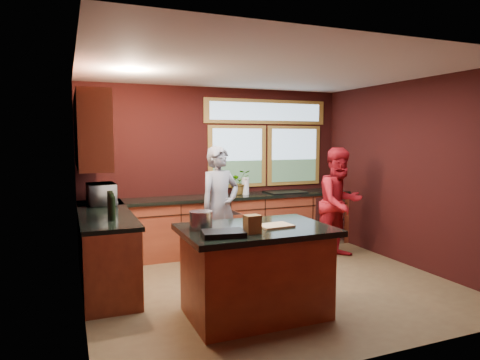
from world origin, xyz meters
TOP-DOWN VIEW (x-y plane):
  - floor at (0.00, 0.00)m, footprint 4.50×4.50m
  - room_shell at (-0.60, 0.32)m, footprint 4.52×4.02m
  - back_counter at (0.20, 1.70)m, footprint 4.50×0.64m
  - left_counter at (-1.95, 0.85)m, footprint 0.64×2.30m
  - island at (-0.56, -0.80)m, footprint 1.55×1.05m
  - person_grey at (-0.34, 0.93)m, footprint 0.73×0.58m
  - person_red at (1.55, 0.70)m, footprint 0.90×0.73m
  - microwave at (-1.92, 1.49)m, footprint 0.40×0.57m
  - potted_plant at (0.28, 1.75)m, footprint 0.37×0.32m
  - paper_towel at (0.38, 1.70)m, footprint 0.12×0.12m
  - cutting_board at (-0.36, -0.85)m, footprint 0.37×0.28m
  - stock_pot at (-1.11, -0.65)m, footprint 0.24×0.24m
  - paper_bag at (-0.71, -1.05)m, footprint 0.16×0.13m
  - black_tray at (-1.01, -1.05)m, footprint 0.44×0.34m

SIDE VIEW (x-z plane):
  - floor at x=0.00m, z-range 0.00..0.00m
  - back_counter at x=0.20m, z-range 0.00..0.93m
  - left_counter at x=-1.95m, z-range 0.00..0.93m
  - island at x=-0.56m, z-range 0.01..0.95m
  - person_red at x=1.55m, z-range 0.00..1.72m
  - person_grey at x=-0.34m, z-range 0.00..1.75m
  - cutting_board at x=-0.36m, z-range 0.94..0.96m
  - black_tray at x=-1.01m, z-range 0.94..0.99m
  - stock_pot at x=-1.11m, z-range 0.94..1.12m
  - paper_bag at x=-0.71m, z-range 0.94..1.12m
  - paper_towel at x=0.38m, z-range 0.93..1.21m
  - microwave at x=-1.92m, z-range 0.93..1.23m
  - potted_plant at x=0.28m, z-range 0.93..1.34m
  - room_shell at x=-0.60m, z-range 0.44..3.15m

